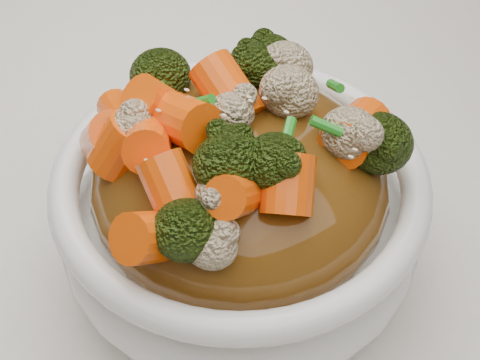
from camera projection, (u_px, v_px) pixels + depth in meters
The scene contains 8 objects.
tablecloth at pixel (198, 216), 0.56m from camera, with size 1.20×0.80×0.04m, color white.
bowl at pixel (240, 217), 0.48m from camera, with size 0.23×0.23×0.09m, color white, non-canonical shape.
sauce_base at pixel (240, 184), 0.45m from camera, with size 0.18×0.18×0.10m, color #603810.
carrots at pixel (240, 101), 0.41m from camera, with size 0.18×0.18×0.05m, color #FA5308, non-canonical shape.
broccoli at pixel (240, 102), 0.41m from camera, with size 0.18×0.18×0.05m, color black, non-canonical shape.
cauliflower at pixel (240, 105), 0.41m from camera, with size 0.18×0.18×0.04m, color beige, non-canonical shape.
scallions at pixel (240, 99), 0.40m from camera, with size 0.14×0.14×0.02m, color #21861F, non-canonical shape.
sesame_seeds at pixel (240, 99), 0.40m from camera, with size 0.17×0.17×0.01m, color beige, non-canonical shape.
Camera 1 is at (0.21, -0.30, 1.16)m, focal length 55.00 mm.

